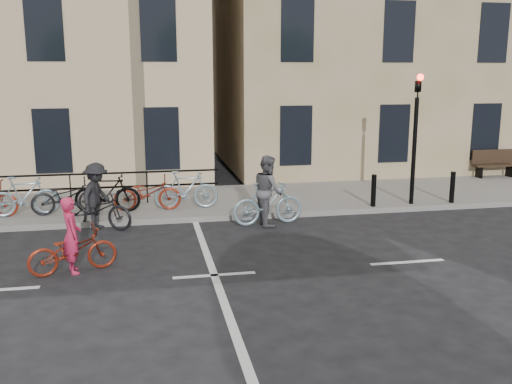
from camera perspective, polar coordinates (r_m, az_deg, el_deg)
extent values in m
plane|color=black|center=(11.13, -4.19, -8.32)|extent=(120.00, 120.00, 0.00)
cube|color=slate|center=(17.03, -20.23, -1.60)|extent=(46.00, 4.00, 0.15)
cube|color=#938359|center=(25.61, 13.01, 16.83)|extent=(14.00, 10.00, 12.00)
cylinder|color=black|center=(16.63, 15.52, 3.92)|extent=(0.12, 0.12, 3.00)
imported|color=black|center=(16.48, 15.90, 10.64)|extent=(0.15, 0.18, 0.90)
sphere|color=#FF0C05|center=(16.38, 16.12, 10.98)|extent=(0.18, 0.18, 0.18)
cylinder|color=black|center=(16.22, 11.67, 0.15)|extent=(0.14, 0.14, 0.90)
cylinder|color=black|center=(17.28, 19.04, 0.46)|extent=(0.14, 0.14, 0.90)
cube|color=black|center=(21.72, 21.40, 1.86)|extent=(0.06, 0.38, 0.40)
cube|color=black|center=(22.39, 24.00, 1.93)|extent=(0.06, 0.38, 0.40)
cube|color=black|center=(22.02, 22.77, 2.49)|extent=(1.60, 0.40, 0.06)
cube|color=black|center=(22.12, 22.57, 3.30)|extent=(1.60, 0.06, 0.50)
cube|color=black|center=(16.79, -19.83, 0.17)|extent=(9.35, 0.04, 0.95)
imported|color=#7F9AA6|center=(16.00, -22.17, -0.38)|extent=(1.75, 0.49, 1.05)
imported|color=black|center=(15.84, -18.43, -0.42)|extent=(1.80, 0.63, 0.95)
imported|color=black|center=(15.73, -14.65, -0.08)|extent=(1.75, 0.49, 1.05)
imported|color=maroon|center=(15.70, -10.81, -0.11)|extent=(1.80, 0.63, 0.95)
imported|color=#7F9AA6|center=(15.73, -7.00, 0.22)|extent=(1.75, 0.49, 1.05)
imported|color=maroon|center=(11.69, -17.88, -5.59)|extent=(1.79, 1.06, 0.89)
imported|color=#C12249|center=(11.60, -17.97, -4.13)|extent=(0.51, 0.63, 1.51)
imported|color=#7F9AA6|center=(14.53, 1.20, -1.14)|extent=(1.90, 0.71, 1.11)
imported|color=#515155|center=(14.46, 1.21, 0.16)|extent=(0.77, 0.94, 1.79)
imported|color=black|center=(14.71, -15.59, -1.69)|extent=(1.96, 1.41, 0.98)
imported|color=black|center=(14.64, -15.66, -0.40)|extent=(1.03, 1.24, 1.66)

